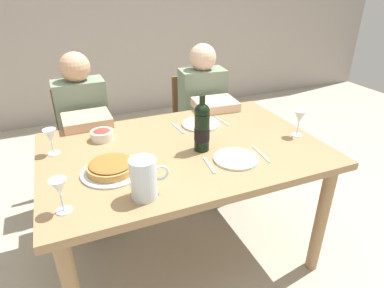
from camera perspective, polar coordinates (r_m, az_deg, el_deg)
The scene contains 19 objects.
ground_plane at distance 2.25m, azimuth -1.28°, elevation -17.94°, with size 8.00×8.00×0.00m, color #B2A893.
dining_table at distance 1.84m, azimuth -1.49°, elevation -3.07°, with size 1.50×1.00×0.76m.
wine_bottle at distance 1.72m, azimuth 1.74°, elevation 2.92°, with size 0.08×0.08×0.31m.
water_pitcher at distance 1.38m, azimuth -8.30°, elevation -6.30°, with size 0.17×0.11×0.18m.
baked_tart at distance 1.60m, azimuth -13.79°, elevation -3.96°, with size 0.29×0.29×0.06m.
salad_bowl at distance 1.94m, azimuth -15.31°, elevation 1.64°, with size 0.13×0.13×0.06m.
wine_glass_left_diner at distance 1.37m, azimuth -22.00°, elevation -7.16°, with size 0.07×0.07×0.15m.
wine_glass_right_diner at distance 1.98m, azimuth 18.10°, elevation 4.31°, with size 0.07×0.07×0.15m.
wine_glass_centre at distance 1.84m, azimuth -23.30°, elevation 1.19°, with size 0.07×0.07×0.14m.
dinner_plate_left_setting at distance 2.07m, azimuth 1.53°, elevation 3.48°, with size 0.24×0.24×0.01m, color silver.
dinner_plate_right_setting at distance 1.69m, azimuth 7.62°, elevation -2.54°, with size 0.23×0.23×0.01m, color silver.
fork_left_setting at distance 2.02m, azimuth -2.36°, elevation 2.73°, with size 0.16×0.01×0.01m, color silver.
knife_left_setting at distance 2.13m, azimuth 5.22°, elevation 4.00°, with size 0.18×0.01×0.01m, color silver.
knife_right_setting at distance 1.76m, azimuth 11.85°, elevation -1.68°, with size 0.18×0.01×0.01m, color silver.
spoon_right_setting at distance 1.63m, azimuth 3.01°, elevation -3.68°, with size 0.16×0.01×0.01m, color silver.
chair_left at distance 2.65m, azimuth -18.04°, elevation 1.16°, with size 0.41×0.41×0.87m.
diner_left at distance 2.38m, azimuth -17.71°, elevation 1.49°, with size 0.34×0.51×1.16m.
chair_right at distance 2.79m, azimuth 0.82°, elevation 3.90°, with size 0.44×0.44×0.87m.
diner_right at distance 2.54m, azimuth 2.57°, elevation 4.40°, with size 0.37×0.53×1.16m.
Camera 1 is at (-0.57, -1.49, 1.59)m, focal length 30.81 mm.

